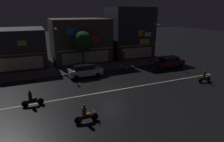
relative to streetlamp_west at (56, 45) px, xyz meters
name	(u,v)px	position (x,y,z in m)	size (l,w,h in m)	color
ground_plane	(113,91)	(4.54, -9.07, -3.79)	(140.00, 140.00, 0.00)	black
lane_divider_stripe	(113,91)	(4.54, -9.07, -3.78)	(29.13, 0.16, 0.01)	beige
sidewalk_far	(90,68)	(4.54, -0.23, -3.72)	(30.66, 3.78, 0.14)	#4C4C4F
storefront_left_block	(79,40)	(4.54, 5.84, -0.25)	(9.26, 8.53, 7.07)	#4C443A
storefront_center_block	(129,33)	(13.74, 4.84, 0.68)	(7.44, 6.53, 8.94)	#2D333D
storefront_right_block	(21,48)	(-4.66, 5.63, -0.92)	(7.02, 8.12, 5.74)	#383A3F
streetlamp_west	(56,45)	(0.00, 0.00, 0.00)	(0.44, 1.64, 6.06)	#47494C
streetlamp_mid	(154,39)	(15.13, -0.91, 0.10)	(0.44, 1.64, 6.25)	#47494C
pedestrian_on_sidewalk	(123,57)	(10.58, 0.70, -2.75)	(0.38, 0.38, 1.93)	brown
street_tree	(82,42)	(3.74, 0.39, 0.20)	(3.04, 3.04, 5.38)	#473323
parked_car_near_kerb	(170,62)	(16.02, -4.20, -2.92)	(4.30, 1.98, 1.67)	maroon
parked_car_trailing	(85,70)	(2.98, -3.37, -2.92)	(4.30, 1.98, 1.67)	silver
motorcycle_lead	(32,99)	(-3.52, -9.37, -3.15)	(1.90, 0.60, 1.52)	black
motorcycle_following	(205,77)	(15.75, -10.96, -3.15)	(1.90, 0.60, 1.52)	black
motorcycle_opposite_lane	(86,115)	(0.26, -13.80, -3.15)	(1.90, 0.60, 1.52)	black
traffic_cone	(127,67)	(9.61, -2.61, -3.51)	(0.36, 0.36, 0.55)	orange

